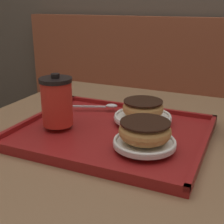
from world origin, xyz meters
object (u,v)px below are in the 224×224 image
(donut_chocolate_glazed, at_px, (145,131))
(spoon, at_px, (106,106))
(donut_plain, at_px, (143,108))
(coffee_cup_front, at_px, (57,101))

(donut_chocolate_glazed, bearing_deg, spoon, 133.50)
(donut_plain, xyz_separation_m, spoon, (-0.13, 0.05, -0.03))
(donut_plain, bearing_deg, donut_chocolate_glazed, -69.67)
(donut_chocolate_glazed, bearing_deg, donut_plain, 110.33)
(donut_chocolate_glazed, relative_size, spoon, 0.89)
(coffee_cup_front, height_order, donut_plain, coffee_cup_front)
(donut_chocolate_glazed, distance_m, spoon, 0.28)
(donut_chocolate_glazed, relative_size, donut_plain, 1.06)
(donut_plain, height_order, spoon, donut_plain)
(donut_plain, bearing_deg, coffee_cup_front, -146.89)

